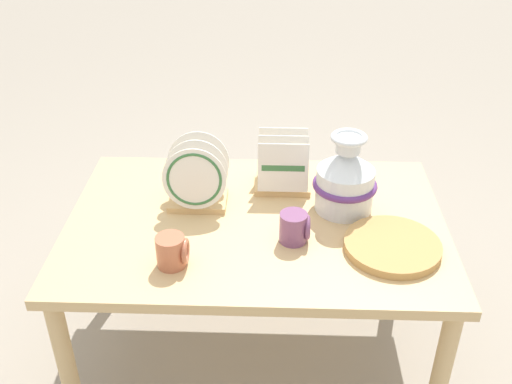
{
  "coord_description": "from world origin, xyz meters",
  "views": [
    {
      "loc": [
        0.06,
        -1.63,
        1.71
      ],
      "look_at": [
        0.0,
        0.0,
        0.7
      ],
      "focal_mm": 42.0,
      "sensor_mm": 36.0,
      "label": 1
    }
  ],
  "objects_px": {
    "wicker_charger_stack": "(392,246)",
    "ceramic_vase": "(345,179)",
    "dish_rack_round_plates": "(197,182)",
    "mug_plum_glaze": "(295,227)",
    "mug_terracotta_glaze": "(172,251)",
    "dish_rack_square_plates": "(283,172)"
  },
  "relations": [
    {
      "from": "dish_rack_round_plates",
      "to": "mug_terracotta_glaze",
      "type": "relative_size",
      "value": 2.38
    },
    {
      "from": "dish_rack_round_plates",
      "to": "wicker_charger_stack",
      "type": "relative_size",
      "value": 0.79
    },
    {
      "from": "dish_rack_square_plates",
      "to": "wicker_charger_stack",
      "type": "xyz_separation_m",
      "value": [
        0.34,
        -0.36,
        -0.05
      ]
    },
    {
      "from": "dish_rack_round_plates",
      "to": "mug_terracotta_glaze",
      "type": "height_order",
      "value": "dish_rack_round_plates"
    },
    {
      "from": "wicker_charger_stack",
      "to": "mug_terracotta_glaze",
      "type": "height_order",
      "value": "mug_terracotta_glaze"
    },
    {
      "from": "mug_terracotta_glaze",
      "to": "mug_plum_glaze",
      "type": "xyz_separation_m",
      "value": [
        0.36,
        0.13,
        0.0
      ]
    },
    {
      "from": "ceramic_vase",
      "to": "dish_rack_round_plates",
      "type": "relative_size",
      "value": 1.17
    },
    {
      "from": "wicker_charger_stack",
      "to": "mug_plum_glaze",
      "type": "height_order",
      "value": "mug_plum_glaze"
    },
    {
      "from": "wicker_charger_stack",
      "to": "mug_plum_glaze",
      "type": "xyz_separation_m",
      "value": [
        -0.3,
        0.04,
        0.04
      ]
    },
    {
      "from": "ceramic_vase",
      "to": "mug_terracotta_glaze",
      "type": "relative_size",
      "value": 2.8
    },
    {
      "from": "dish_rack_square_plates",
      "to": "mug_terracotta_glaze",
      "type": "xyz_separation_m",
      "value": [
        -0.32,
        -0.46,
        -0.01
      ]
    },
    {
      "from": "wicker_charger_stack",
      "to": "mug_terracotta_glaze",
      "type": "bearing_deg",
      "value": -171.7
    },
    {
      "from": "wicker_charger_stack",
      "to": "dish_rack_square_plates",
      "type": "bearing_deg",
      "value": 133.05
    },
    {
      "from": "ceramic_vase",
      "to": "mug_terracotta_glaze",
      "type": "distance_m",
      "value": 0.62
    },
    {
      "from": "dish_rack_square_plates",
      "to": "dish_rack_round_plates",
      "type": "bearing_deg",
      "value": -156.16
    },
    {
      "from": "wicker_charger_stack",
      "to": "mug_plum_glaze",
      "type": "relative_size",
      "value": 3.01
    },
    {
      "from": "ceramic_vase",
      "to": "dish_rack_round_plates",
      "type": "xyz_separation_m",
      "value": [
        -0.5,
        0.0,
        -0.02
      ]
    },
    {
      "from": "dish_rack_round_plates",
      "to": "wicker_charger_stack",
      "type": "height_order",
      "value": "dish_rack_round_plates"
    },
    {
      "from": "wicker_charger_stack",
      "to": "ceramic_vase",
      "type": "bearing_deg",
      "value": 119.85
    },
    {
      "from": "ceramic_vase",
      "to": "wicker_charger_stack",
      "type": "height_order",
      "value": "ceramic_vase"
    },
    {
      "from": "ceramic_vase",
      "to": "mug_plum_glaze",
      "type": "relative_size",
      "value": 2.8
    },
    {
      "from": "ceramic_vase",
      "to": "mug_plum_glaze",
      "type": "distance_m",
      "value": 0.26
    }
  ]
}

